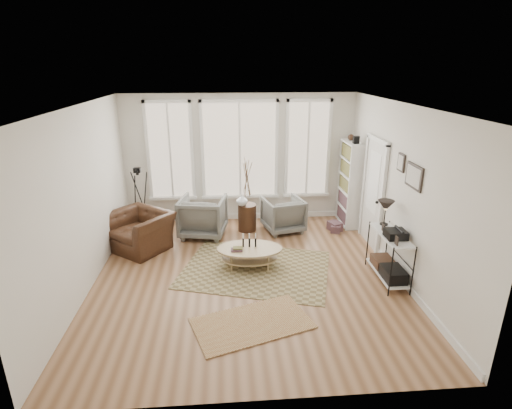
{
  "coord_description": "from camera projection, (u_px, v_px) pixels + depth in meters",
  "views": [
    {
      "loc": [
        -0.33,
        -6.15,
        3.51
      ],
      "look_at": [
        0.2,
        0.6,
        1.1
      ],
      "focal_mm": 28.0,
      "sensor_mm": 36.0,
      "label": 1
    }
  ],
  "objects": [
    {
      "name": "room",
      "position": [
        248.0,
        198.0,
        6.53
      ],
      "size": [
        5.5,
        5.54,
        2.9
      ],
      "color": "#9B6F4D",
      "rests_on": "ground"
    },
    {
      "name": "bay_window",
      "position": [
        240.0,
        152.0,
        8.99
      ],
      "size": [
        4.14,
        0.12,
        2.24
      ],
      "color": "tan",
      "rests_on": "ground"
    },
    {
      "name": "door",
      "position": [
        373.0,
        191.0,
        7.87
      ],
      "size": [
        0.09,
        1.06,
        2.22
      ],
      "color": "silver",
      "rests_on": "ground"
    },
    {
      "name": "bookcase",
      "position": [
        350.0,
        184.0,
        8.93
      ],
      "size": [
        0.31,
        0.85,
        2.06
      ],
      "color": "white",
      "rests_on": "ground"
    },
    {
      "name": "low_shelf",
      "position": [
        389.0,
        252.0,
        6.71
      ],
      "size": [
        0.38,
        1.08,
        1.3
      ],
      "color": "white",
      "rests_on": "ground"
    },
    {
      "name": "wall_art",
      "position": [
        410.0,
        173.0,
        6.29
      ],
      "size": [
        0.04,
        0.88,
        0.44
      ],
      "color": "black",
      "rests_on": "ground"
    },
    {
      "name": "rug_main",
      "position": [
        256.0,
        269.0,
        7.19
      ],
      "size": [
        2.98,
        2.55,
        0.01
      ],
      "primitive_type": "cube",
      "rotation": [
        0.0,
        0.0,
        -0.28
      ],
      "color": "brown",
      "rests_on": "ground"
    },
    {
      "name": "rug_runner",
      "position": [
        252.0,
        323.0,
        5.68
      ],
      "size": [
        1.83,
        1.38,
        0.01
      ],
      "primitive_type": "cube",
      "rotation": [
        0.0,
        0.0,
        0.33
      ],
      "color": "brown",
      "rests_on": "ground"
    },
    {
      "name": "coffee_table",
      "position": [
        249.0,
        252.0,
        7.19
      ],
      "size": [
        1.21,
        0.8,
        0.54
      ],
      "color": "tan",
      "rests_on": "ground"
    },
    {
      "name": "armchair_left",
      "position": [
        203.0,
        216.0,
        8.49
      ],
      "size": [
        1.07,
        1.09,
        0.86
      ],
      "primitive_type": "imported",
      "rotation": [
        0.0,
        0.0,
        2.96
      ],
      "color": "slate",
      "rests_on": "ground"
    },
    {
      "name": "armchair_right",
      "position": [
        283.0,
        214.0,
        8.74
      ],
      "size": [
        0.98,
        0.99,
        0.75
      ],
      "primitive_type": "imported",
      "rotation": [
        0.0,
        0.0,
        3.39
      ],
      "color": "slate",
      "rests_on": "ground"
    },
    {
      "name": "side_table",
      "position": [
        247.0,
        195.0,
        8.6
      ],
      "size": [
        0.4,
        0.4,
        1.68
      ],
      "color": "#3D2214",
      "rests_on": "ground"
    },
    {
      "name": "vase",
      "position": [
        242.0,
        200.0,
        8.58
      ],
      "size": [
        0.24,
        0.24,
        0.25
      ],
      "primitive_type": "imported",
      "rotation": [
        0.0,
        0.0,
        -0.01
      ],
      "color": "silver",
      "rests_on": "side_table"
    },
    {
      "name": "accent_chair",
      "position": [
        139.0,
        231.0,
        7.9
      ],
      "size": [
        1.52,
        1.49,
        0.74
      ],
      "primitive_type": "imported",
      "rotation": [
        0.0,
        0.0,
        -0.65
      ],
      "color": "#3D2214",
      "rests_on": "ground"
    },
    {
      "name": "tripod_camera",
      "position": [
        140.0,
        203.0,
        8.61
      ],
      "size": [
        0.5,
        0.5,
        1.43
      ],
      "color": "black",
      "rests_on": "ground"
    },
    {
      "name": "book_stack_near",
      "position": [
        335.0,
        226.0,
        8.83
      ],
      "size": [
        0.33,
        0.36,
        0.19
      ],
      "primitive_type": "cube",
      "rotation": [
        0.0,
        0.0,
        0.35
      ],
      "color": "brown",
      "rests_on": "ground"
    },
    {
      "name": "book_stack_far",
      "position": [
        336.0,
        228.0,
        8.75
      ],
      "size": [
        0.28,
        0.31,
        0.16
      ],
      "primitive_type": "cube",
      "rotation": [
        0.0,
        0.0,
        -0.38
      ],
      "color": "brown",
      "rests_on": "ground"
    }
  ]
}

